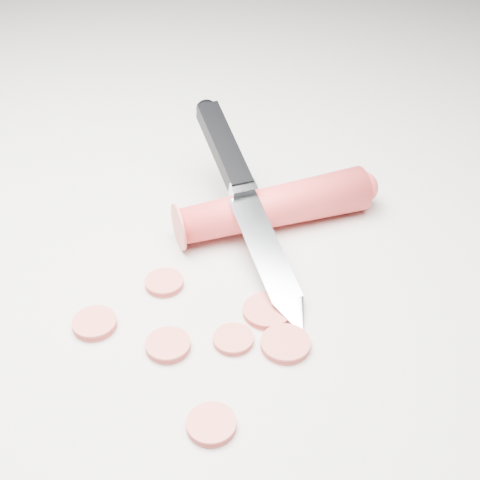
# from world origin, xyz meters

# --- Properties ---
(ground) EXTENTS (2.40, 2.40, 0.00)m
(ground) POSITION_xyz_m (0.00, 0.00, 0.00)
(ground) COLOR beige
(ground) RESTS_ON ground
(carrot) EXTENTS (0.17, 0.13, 0.04)m
(carrot) POSITION_xyz_m (0.03, 0.10, 0.02)
(carrot) COLOR red
(carrot) RESTS_ON ground
(carrot_slice_0) EXTENTS (0.03, 0.03, 0.01)m
(carrot_slice_0) POSITION_xyz_m (-0.08, -0.06, 0.00)
(carrot_slice_0) COLOR #DF5948
(carrot_slice_0) RESTS_ON ground
(carrot_slice_1) EXTENTS (0.03, 0.03, 0.01)m
(carrot_slice_1) POSITION_xyz_m (0.03, -0.05, 0.00)
(carrot_slice_1) COLOR #DF5948
(carrot_slice_1) RESTS_ON ground
(carrot_slice_2) EXTENTS (0.03, 0.03, 0.01)m
(carrot_slice_2) POSITION_xyz_m (-0.01, -0.07, 0.00)
(carrot_slice_2) COLOR #DF5948
(carrot_slice_2) RESTS_ON ground
(carrot_slice_3) EXTENTS (0.04, 0.04, 0.01)m
(carrot_slice_3) POSITION_xyz_m (0.07, -0.05, 0.00)
(carrot_slice_3) COLOR #DF5948
(carrot_slice_3) RESTS_ON ground
(carrot_slice_4) EXTENTS (0.04, 0.04, 0.01)m
(carrot_slice_4) POSITION_xyz_m (0.05, -0.02, 0.00)
(carrot_slice_4) COLOR #DF5948
(carrot_slice_4) RESTS_ON ground
(carrot_slice_5) EXTENTS (0.03, 0.03, 0.01)m
(carrot_slice_5) POSITION_xyz_m (-0.04, -0.00, 0.00)
(carrot_slice_5) COLOR #DF5948
(carrot_slice_5) RESTS_ON ground
(carrot_slice_6) EXTENTS (0.03, 0.03, 0.01)m
(carrot_slice_6) POSITION_xyz_m (0.03, -0.13, 0.00)
(carrot_slice_6) COLOR #DF5948
(carrot_slice_6) RESTS_ON ground
(kitchen_knife) EXTENTS (0.16, 0.23, 0.08)m
(kitchen_knife) POSITION_xyz_m (0.02, 0.07, 0.04)
(kitchen_knife) COLOR silver
(kitchen_knife) RESTS_ON ground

